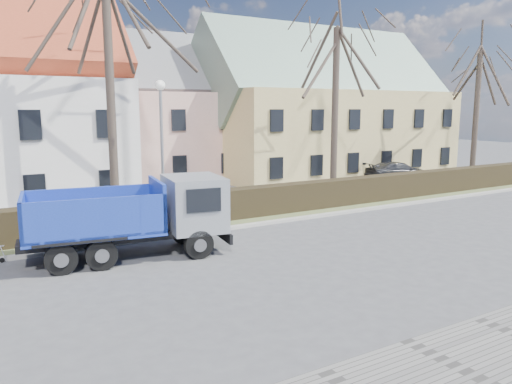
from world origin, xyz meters
TOP-DOWN VIEW (x-y plane):
  - ground at (0.00, 0.00)m, footprint 120.00×120.00m
  - curb_far at (0.00, 4.60)m, footprint 80.00×0.30m
  - grass_strip at (0.00, 6.20)m, footprint 80.00×3.00m
  - hedge at (0.00, 6.00)m, footprint 60.00×0.90m
  - building_pink at (4.00, 20.00)m, footprint 10.80×8.80m
  - building_yellow at (16.00, 17.00)m, footprint 18.80×10.80m
  - tree_1 at (-2.00, 8.50)m, footprint 9.20×9.20m
  - tree_2 at (10.00, 8.50)m, footprint 8.00×8.00m
  - tree_3 at (22.00, 8.50)m, footprint 7.60×7.60m
  - dump_truck at (-3.30, 2.93)m, footprint 6.89×3.37m
  - streetlight at (-0.38, 7.00)m, footprint 0.47×0.47m
  - parked_car_b at (17.30, 10.69)m, footprint 4.79×2.66m

SIDE VIEW (x-z plane):
  - ground at x=0.00m, z-range 0.00..0.00m
  - grass_strip at x=0.00m, z-range 0.00..0.10m
  - curb_far at x=0.00m, z-range 0.00..0.12m
  - hedge at x=0.00m, z-range 0.00..1.30m
  - parked_car_b at x=17.30m, z-range 0.00..1.31m
  - dump_truck at x=-3.30m, z-range 0.00..2.64m
  - streetlight at x=-0.38m, z-range 0.00..6.01m
  - building_pink at x=4.00m, z-range 0.00..8.00m
  - building_yellow at x=16.00m, z-range 0.00..8.50m
  - tree_3 at x=22.00m, z-range 0.00..10.45m
  - tree_2 at x=10.00m, z-range 0.00..11.00m
  - tree_1 at x=-2.00m, z-range 0.00..12.65m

